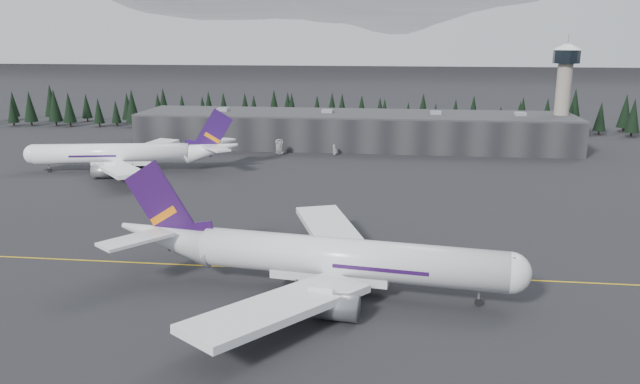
# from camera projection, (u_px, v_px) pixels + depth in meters

# --- Properties ---
(ground) EXTENTS (1400.00, 1400.00, 0.00)m
(ground) POSITION_uv_depth(u_px,v_px,m) (307.00, 266.00, 114.48)
(ground) COLOR black
(ground) RESTS_ON ground
(taxiline) EXTENTS (400.00, 0.40, 0.02)m
(taxiline) POSITION_uv_depth(u_px,v_px,m) (305.00, 270.00, 112.55)
(taxiline) COLOR gold
(taxiline) RESTS_ON ground
(terminal) EXTENTS (160.00, 30.00, 12.60)m
(terminal) POSITION_uv_depth(u_px,v_px,m) (354.00, 130.00, 233.10)
(terminal) COLOR black
(terminal) RESTS_ON ground
(control_tower) EXTENTS (10.00, 10.00, 37.70)m
(control_tower) POSITION_uv_depth(u_px,v_px,m) (564.00, 85.00, 223.01)
(control_tower) COLOR gray
(control_tower) RESTS_ON ground
(treeline) EXTENTS (360.00, 20.00, 15.00)m
(treeline) POSITION_uv_depth(u_px,v_px,m) (359.00, 114.00, 268.38)
(treeline) COLOR black
(treeline) RESTS_ON ground
(mountain_ridge) EXTENTS (4400.00, 900.00, 420.00)m
(mountain_ridge) POSITION_uv_depth(u_px,v_px,m) (388.00, 57.00, 1075.99)
(mountain_ridge) COLOR white
(mountain_ridge) RESTS_ON ground
(jet_main) EXTENTS (69.94, 64.19, 20.62)m
(jet_main) POSITION_uv_depth(u_px,v_px,m) (313.00, 256.00, 102.95)
(jet_main) COLOR silver
(jet_main) RESTS_ON ground
(jet_parked) EXTENTS (64.94, 59.44, 19.24)m
(jet_parked) POSITION_uv_depth(u_px,v_px,m) (131.00, 154.00, 191.64)
(jet_parked) COLOR white
(jet_parked) RESTS_ON ground
(gse_vehicle_a) EXTENTS (3.88, 6.07, 1.56)m
(gse_vehicle_a) POSITION_uv_depth(u_px,v_px,m) (279.00, 153.00, 218.21)
(gse_vehicle_a) COLOR #BDBDBF
(gse_vehicle_a) RESTS_ON ground
(gse_vehicle_b) EXTENTS (4.04, 2.47, 1.29)m
(gse_vehicle_b) POSITION_uv_depth(u_px,v_px,m) (335.00, 153.00, 217.54)
(gse_vehicle_b) COLOR silver
(gse_vehicle_b) RESTS_ON ground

